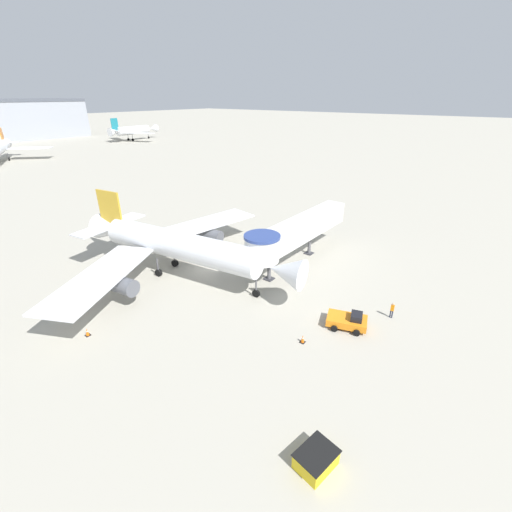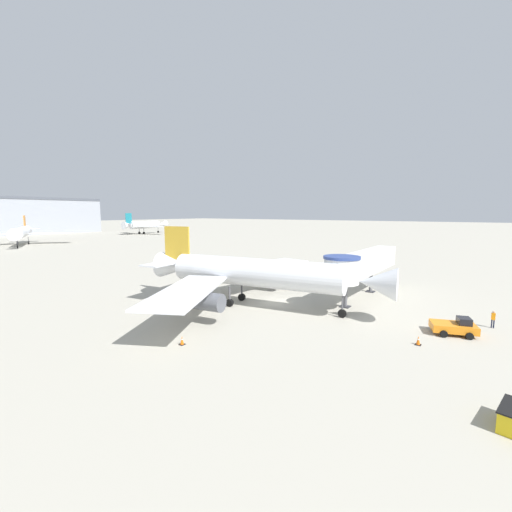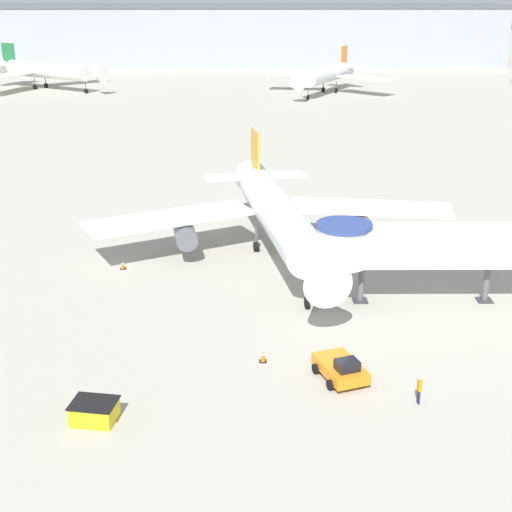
% 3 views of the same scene
% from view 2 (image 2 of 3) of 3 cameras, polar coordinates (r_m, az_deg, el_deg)
% --- Properties ---
extents(ground_plane, '(800.00, 800.00, 0.00)m').
position_cam_2_polar(ground_plane, '(42.62, 3.27, -7.67)').
color(ground_plane, '#A8A393').
extents(main_airplane, '(33.14, 29.62, 9.19)m').
position_cam_2_polar(main_airplane, '(40.27, -1.19, -2.86)').
color(main_airplane, silver).
rests_on(main_airplane, ground_plane).
extents(jet_bridge, '(20.11, 4.09, 6.16)m').
position_cam_2_polar(jet_bridge, '(45.60, 17.16, -1.25)').
color(jet_bridge, silver).
rests_on(jet_bridge, ground_plane).
extents(pushback_tug_orange, '(3.28, 4.20, 1.61)m').
position_cam_2_polar(pushback_tug_orange, '(36.42, 30.19, -10.15)').
color(pushback_tug_orange, orange).
rests_on(pushback_tug_orange, ground_plane).
extents(traffic_cone_starboard_wing, '(0.42, 0.42, 0.70)m').
position_cam_2_polar(traffic_cone_starboard_wing, '(51.30, 9.87, -4.80)').
color(traffic_cone_starboard_wing, black).
rests_on(traffic_cone_starboard_wing, ground_plane).
extents(traffic_cone_near_nose, '(0.47, 0.47, 0.77)m').
position_cam_2_polar(traffic_cone_near_nose, '(32.37, 25.43, -12.62)').
color(traffic_cone_near_nose, black).
rests_on(traffic_cone_near_nose, ground_plane).
extents(traffic_cone_port_wing, '(0.45, 0.45, 0.74)m').
position_cam_2_polar(traffic_cone_port_wing, '(30.09, -12.23, -13.61)').
color(traffic_cone_port_wing, black).
rests_on(traffic_cone_port_wing, ground_plane).
extents(ground_crew_marshaller, '(0.23, 0.35, 1.70)m').
position_cam_2_polar(ground_crew_marshaller, '(40.15, 34.80, -8.49)').
color(ground_crew_marshaller, '#1E2338').
rests_on(ground_crew_marshaller, ground_plane).
extents(background_jet_orange_tail, '(28.49, 29.49, 9.80)m').
position_cam_2_polar(background_jet_orange_tail, '(138.67, -34.51, 3.29)').
color(background_jet_orange_tail, silver).
rests_on(background_jet_orange_tail, ground_plane).
extents(background_jet_teal_tail, '(26.83, 30.62, 10.45)m').
position_cam_2_polar(background_jet_teal_tail, '(183.38, -18.19, 4.98)').
color(background_jet_teal_tail, silver).
rests_on(background_jet_teal_tail, ground_plane).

